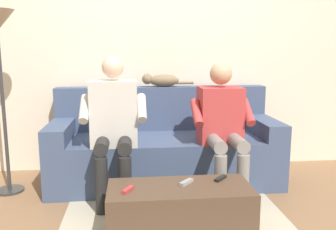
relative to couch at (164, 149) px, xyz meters
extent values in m
plane|color=#846042|center=(0.00, 0.74, -0.31)|extent=(8.00, 8.00, 0.00)
cube|color=beige|center=(0.00, -0.45, 0.99)|extent=(4.18, 0.06, 2.59)
cube|color=#3D4C6B|center=(0.00, 0.14, -0.09)|extent=(1.71, 0.64, 0.45)
cube|color=#3D4C6B|center=(0.00, -0.27, 0.13)|extent=(2.11, 0.18, 0.88)
cube|color=#3D4C6B|center=(-0.95, 0.14, -0.01)|extent=(0.20, 0.64, 0.60)
cube|color=#3D4C6B|center=(0.95, 0.14, -0.01)|extent=(0.20, 0.64, 0.60)
cube|color=#4C3828|center=(0.00, 1.09, -0.14)|extent=(0.96, 0.42, 0.35)
cube|color=#B23838|center=(-0.46, 0.31, 0.38)|extent=(0.36, 0.30, 0.48)
sphere|color=tan|center=(-0.46, 0.31, 0.74)|extent=(0.19, 0.19, 0.19)
cylinder|color=gray|center=(-0.55, 0.52, 0.19)|extent=(0.11, 0.42, 0.11)
cylinder|color=gray|center=(-0.37, 0.52, 0.19)|extent=(0.11, 0.42, 0.11)
cylinder|color=gray|center=(-0.55, 0.73, -0.09)|extent=(0.10, 0.10, 0.45)
cylinder|color=gray|center=(-0.37, 0.73, -0.09)|extent=(0.10, 0.10, 0.45)
cylinder|color=#B23838|center=(-0.68, 0.39, 0.41)|extent=(0.08, 0.27, 0.22)
cylinder|color=#B23838|center=(-0.24, 0.39, 0.41)|extent=(0.08, 0.27, 0.22)
cube|color=beige|center=(0.46, 0.32, 0.41)|extent=(0.39, 0.27, 0.55)
sphere|color=beige|center=(0.46, 0.32, 0.79)|extent=(0.18, 0.18, 0.18)
cylinder|color=black|center=(0.37, 0.51, 0.19)|extent=(0.11, 0.37, 0.11)
cylinder|color=black|center=(0.55, 0.51, 0.19)|extent=(0.11, 0.37, 0.11)
cylinder|color=black|center=(0.37, 0.69, -0.09)|extent=(0.10, 0.10, 0.45)
cylinder|color=black|center=(0.55, 0.69, -0.09)|extent=(0.10, 0.10, 0.45)
cylinder|color=beige|center=(0.23, 0.40, 0.46)|extent=(0.08, 0.27, 0.22)
cylinder|color=beige|center=(0.69, 0.40, 0.46)|extent=(0.08, 0.27, 0.22)
ellipsoid|color=#756047|center=(-0.02, -0.27, 0.63)|extent=(0.30, 0.14, 0.12)
sphere|color=#756047|center=(0.15, -0.27, 0.65)|extent=(0.10, 0.10, 0.10)
cone|color=#756047|center=(0.14, -0.29, 0.69)|extent=(0.04, 0.04, 0.03)
cone|color=#756047|center=(0.14, -0.24, 0.69)|extent=(0.04, 0.04, 0.03)
cylinder|color=#756047|center=(-0.23, -0.27, 0.61)|extent=(0.18, 0.03, 0.03)
cube|color=black|center=(-0.30, 0.99, 0.05)|extent=(0.11, 0.11, 0.02)
cube|color=gray|center=(-0.05, 1.04, 0.05)|extent=(0.11, 0.12, 0.02)
cube|color=#B73333|center=(0.34, 1.13, 0.05)|extent=(0.08, 0.12, 0.02)
cube|color=#B7AD93|center=(0.00, 0.96, -0.31)|extent=(1.67, 1.56, 0.01)
cylinder|color=#2D2D2D|center=(1.40, 0.16, -0.30)|extent=(0.24, 0.24, 0.02)
cylinder|color=#333333|center=(1.40, 0.16, 0.42)|extent=(0.03, 0.03, 1.47)
camera|label=1|loc=(0.32, 3.33, 0.93)|focal=38.47mm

